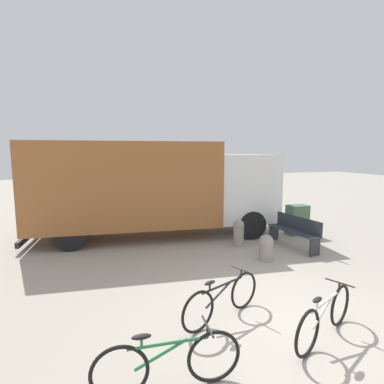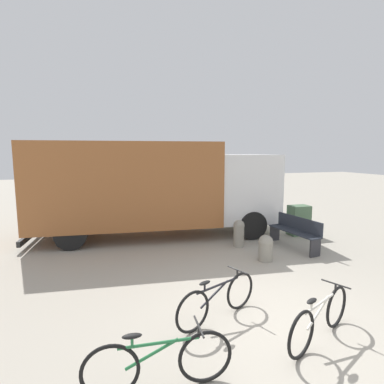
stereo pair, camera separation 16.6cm
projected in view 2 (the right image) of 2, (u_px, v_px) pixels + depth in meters
ground_plane at (280, 325)px, 4.73m from camera, size 60.00×60.00×0.00m
delivery_truck at (154, 185)px, 9.65m from camera, size 7.92×3.12×3.02m
park_bench at (296, 231)px, 8.50m from camera, size 0.60×1.73×0.89m
bicycle_near at (159, 362)px, 3.39m from camera, size 1.73×0.44×0.74m
bicycle_middle at (218, 299)px, 4.84m from camera, size 1.61×0.75×0.74m
bicycle_far at (320, 318)px, 4.29m from camera, size 1.60×0.77×0.74m
bollard_near_bench at (266, 247)px, 7.49m from camera, size 0.37×0.37×0.67m
bollard_far_bench at (239, 232)px, 8.64m from camera, size 0.32×0.32×0.78m
utility_box at (299, 220)px, 9.86m from camera, size 0.66×0.44×0.98m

